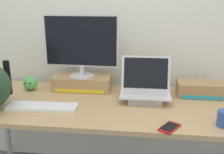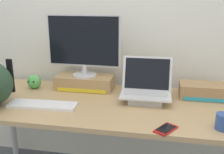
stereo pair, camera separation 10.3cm
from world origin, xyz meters
name	(u,v)px [view 1 (the left image)]	position (x,y,z in m)	size (l,w,h in m)	color
back_wall	(120,12)	(0.00, 0.48, 1.30)	(7.00, 0.10, 2.60)	silver
desk	(112,111)	(0.00, 0.00, 0.67)	(2.06, 0.76, 0.73)	tan
toner_box_yellow	(82,83)	(-0.26, 0.25, 0.78)	(0.44, 0.20, 0.10)	#A88456
desktop_monitor	(81,44)	(-0.26, 0.24, 1.08)	(0.55, 0.18, 0.46)	silver
open_laptop	(145,92)	(0.22, 0.09, 0.79)	(0.34, 0.25, 0.29)	#ADADB2
external_keyboard	(42,107)	(-0.43, -0.15, 0.74)	(0.44, 0.15, 0.02)	white
cell_phone	(170,127)	(0.35, -0.32, 0.73)	(0.13, 0.15, 0.01)	red
plush_toy	(30,83)	(-0.65, 0.18, 0.78)	(0.11, 0.11, 0.11)	#56B256
toner_box_cyan	(200,89)	(0.61, 0.21, 0.78)	(0.32, 0.18, 0.10)	#9E7A51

